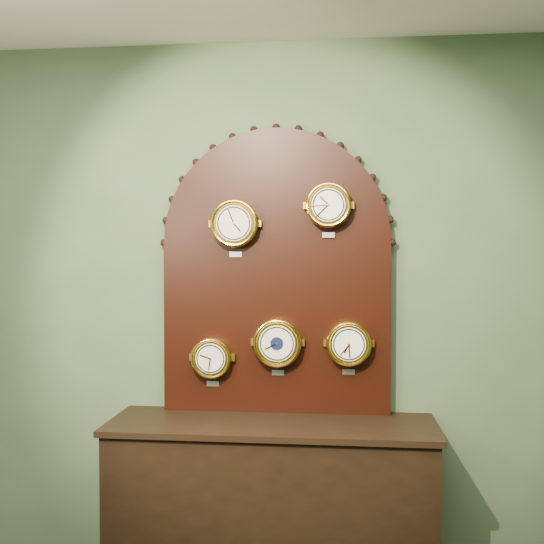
# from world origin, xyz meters

# --- Properties ---
(wall_back) EXTENTS (4.00, 0.00, 4.00)m
(wall_back) POSITION_xyz_m (0.00, 2.50, 1.40)
(wall_back) COLOR #496243
(wall_back) RESTS_ON ground
(shop_counter) EXTENTS (1.60, 0.50, 0.80)m
(shop_counter) POSITION_xyz_m (0.00, 2.23, 0.40)
(shop_counter) COLOR black
(shop_counter) RESTS_ON ground_plane
(display_board) EXTENTS (1.26, 0.06, 1.53)m
(display_board) POSITION_xyz_m (0.00, 2.45, 1.63)
(display_board) COLOR black
(display_board) RESTS_ON shop_counter
(roman_clock) EXTENTS (0.25, 0.08, 0.30)m
(roman_clock) POSITION_xyz_m (-0.21, 2.38, 1.83)
(roman_clock) COLOR gold
(roman_clock) RESTS_ON display_board
(arabic_clock) EXTENTS (0.23, 0.08, 0.28)m
(arabic_clock) POSITION_xyz_m (0.28, 2.38, 1.92)
(arabic_clock) COLOR gold
(arabic_clock) RESTS_ON display_board
(hygrometer) EXTENTS (0.21, 0.08, 0.26)m
(hygrometer) POSITION_xyz_m (-0.33, 2.38, 1.12)
(hygrometer) COLOR gold
(hygrometer) RESTS_ON display_board
(barometer) EXTENTS (0.25, 0.08, 0.30)m
(barometer) POSITION_xyz_m (0.01, 2.38, 1.21)
(barometer) COLOR gold
(barometer) RESTS_ON display_board
(tide_clock) EXTENTS (0.23, 0.08, 0.28)m
(tide_clock) POSITION_xyz_m (0.38, 2.38, 1.21)
(tide_clock) COLOR gold
(tide_clock) RESTS_ON display_board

